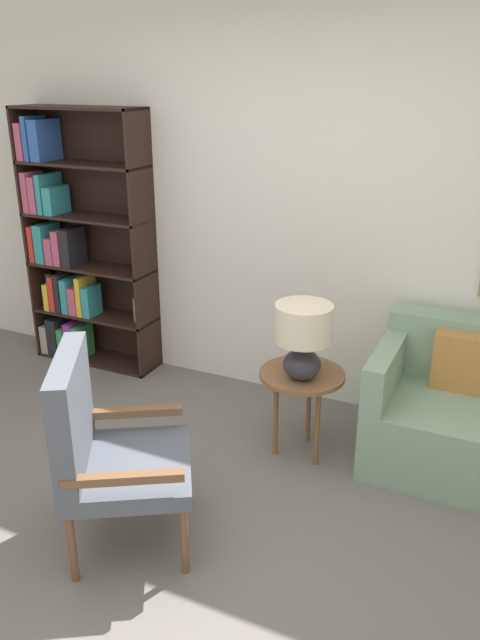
{
  "coord_description": "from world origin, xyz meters",
  "views": [
    {
      "loc": [
        1.3,
        -1.75,
        2.11
      ],
      "look_at": [
        -0.0,
        1.03,
        0.9
      ],
      "focal_mm": 35.0,
      "sensor_mm": 36.0,
      "label": 1
    }
  ],
  "objects_px": {
    "bookshelf": "(75,251)",
    "armchair": "(101,441)",
    "side_table": "(302,382)",
    "table_lamp": "(303,334)"
  },
  "relations": [
    {
      "from": "bookshelf",
      "to": "armchair",
      "type": "height_order",
      "value": "bookshelf"
    },
    {
      "from": "armchair",
      "to": "side_table",
      "type": "bearing_deg",
      "value": 62.04
    },
    {
      "from": "table_lamp",
      "to": "side_table",
      "type": "bearing_deg",
      "value": 105.71
    },
    {
      "from": "side_table",
      "to": "table_lamp",
      "type": "bearing_deg",
      "value": -74.29
    },
    {
      "from": "bookshelf",
      "to": "table_lamp",
      "type": "xyz_separation_m",
      "value": [
        2.05,
        -0.62,
        -0.08
      ]
    },
    {
      "from": "bookshelf",
      "to": "side_table",
      "type": "height_order",
      "value": "bookshelf"
    },
    {
      "from": "bookshelf",
      "to": "table_lamp",
      "type": "relative_size",
      "value": 4.4
    },
    {
      "from": "bookshelf",
      "to": "armchair",
      "type": "xyz_separation_m",
      "value": [
        1.45,
        -1.66,
        -0.32
      ]
    },
    {
      "from": "armchair",
      "to": "side_table",
      "type": "distance_m",
      "value": 1.25
    },
    {
      "from": "bookshelf",
      "to": "side_table",
      "type": "relative_size",
      "value": 3.6
    }
  ]
}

